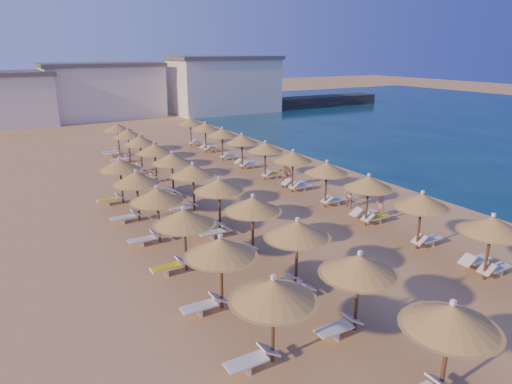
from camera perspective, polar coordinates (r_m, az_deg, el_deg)
ground at (r=23.81m, az=7.51°, el=-5.03°), size 220.00×220.00×0.00m
jetty at (r=76.01m, az=5.14°, el=11.10°), size 30.05×4.42×1.50m
hotel_blocks at (r=65.67m, az=-16.50°, el=12.07°), size 46.43×11.98×8.10m
parasol_row_east at (r=28.23m, az=6.63°, el=3.65°), size 2.65×40.70×2.90m
parasol_row_west at (r=24.83m, az=-6.36°, el=1.74°), size 2.65×40.70×2.90m
parasol_row_inland at (r=20.61m, az=-10.76°, el=-1.76°), size 2.65×19.95×2.90m
loungers at (r=25.86m, az=-0.80°, el=-2.21°), size 13.31×38.60×0.66m
beachgoer_a at (r=26.52m, az=15.35°, el=-1.36°), size 0.41×0.59×1.55m
beachgoer_b at (r=27.49m, az=11.52°, el=-0.41°), size 0.64×0.80×1.56m
beachgoer_c at (r=31.11m, az=3.58°, el=2.23°), size 1.00×1.09×1.80m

